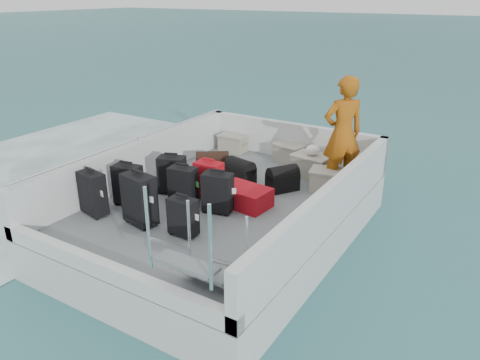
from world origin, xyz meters
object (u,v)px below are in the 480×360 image
Objects in this scene: suitcase_5 at (209,180)px; crate_2 at (312,167)px; crate_0 at (233,144)px; suitcase_4 at (183,186)px; suitcase_8 at (245,197)px; suitcase_2 at (172,175)px; passenger at (343,134)px; suitcase_1 at (128,185)px; crate_1 at (289,154)px; suitcase_0 at (93,194)px; suitcase_3 at (139,200)px; crate_3 at (329,182)px; suitcase_6 at (183,217)px; suitcase_7 at (218,193)px.

crate_2 is at bearing 55.71° from suitcase_5.
crate_0 is 0.85× the size of crate_2.
suitcase_4 reaches higher than suitcase_8.
passenger is (2.21, 1.63, 0.62)m from suitcase_2.
suitcase_1 reaches higher than crate_0.
passenger is at bearing -29.05° from crate_1.
suitcase_0 is 0.79m from suitcase_3.
suitcase_2 is at bearing -82.28° from crate_0.
suitcase_5 reaches higher than crate_3.
crate_0 is at bearing 112.23° from suitcase_6.
suitcase_4 is (0.90, 0.95, -0.02)m from suitcase_0.
suitcase_2 is at bearing 139.41° from suitcase_4.
suitcase_7 is at bearing 12.90° from suitcase_1.
suitcase_1 is 1.07× the size of suitcase_5.
suitcase_1 is 3.18m from crate_3.
passenger reaches higher than suitcase_5.
suitcase_3 is 3.47m from crate_0.
suitcase_1 is at bearing -140.32° from suitcase_5.
suitcase_3 is at bearing -126.25° from crate_3.
suitcase_3 reaches higher than suitcase_6.
crate_3 is (0.50, -0.46, -0.02)m from crate_2.
crate_3 is at bearing 64.90° from suitcase_3.
suitcase_7 is 1.94m from crate_3.
crate_1 is 1.50m from crate_3.
crate_2 is (1.90, 2.55, -0.13)m from suitcase_1.
suitcase_0 reaches higher than suitcase_7.
suitcase_5 is at bearing -3.88° from passenger.
suitcase_0 is 1.06× the size of crate_2.
crate_2 is at bearing -6.87° from suitcase_8.
suitcase_4 is 0.97m from suitcase_6.
suitcase_4 is at bearing 57.78° from suitcase_0.
suitcase_0 is 1.31m from suitcase_4.
suitcase_3 reaches higher than suitcase_4.
suitcase_6 is 0.87× the size of crate_2.
suitcase_5 is 1.11× the size of suitcase_6.
suitcase_2 is 0.51m from suitcase_4.
crate_0 is 1.27m from crate_1.
crate_0 is at bearing 158.97° from crate_3.
suitcase_7 is (-0.01, 0.83, 0.04)m from suitcase_6.
crate_2 is 0.68m from crate_3.
suitcase_7 is 0.33× the size of passenger.
crate_1 is (0.52, 2.59, -0.14)m from suitcase_4.
suitcase_1 is 1.35m from suitcase_6.
suitcase_6 is at bearing -101.56° from crate_2.
suitcase_0 is 1.25× the size of crate_0.
crate_1 is (1.27, 0.00, 0.01)m from crate_0.
crate_3 is at bearing 23.64° from passenger.
crate_1 is at bearing 91.62° from suitcase_6.
suitcase_2 is 1.02× the size of suitcase_7.
suitcase_4 reaches higher than suitcase_6.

